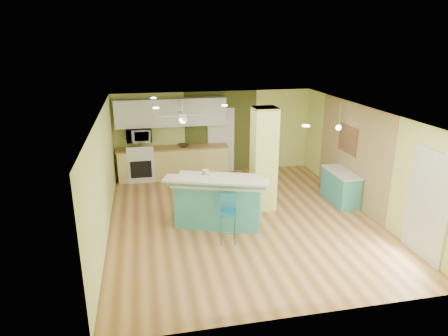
{
  "coord_description": "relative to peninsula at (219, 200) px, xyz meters",
  "views": [
    {
      "loc": [
        -2.12,
        -8.21,
        4.03
      ],
      "look_at": [
        -0.34,
        0.4,
        1.13
      ],
      "focal_mm": 32.0,
      "sensor_mm": 36.0,
      "label": 1
    }
  ],
  "objects": [
    {
      "name": "kitchen_run",
      "position": [
        -0.74,
        3.3,
        -0.08
      ],
      "size": [
        3.25,
        0.63,
        0.94
      ],
      "color": "#DCC973",
      "rests_on": "floor"
    },
    {
      "name": "fruit_bowl",
      "position": [
        -0.43,
        3.28,
        0.43
      ],
      "size": [
        0.37,
        0.37,
        0.08
      ],
      "primitive_type": "imported",
      "rotation": [
        0.0,
        0.0,
        -0.12
      ],
      "color": "#362616",
      "rests_on": "kitchen_run"
    },
    {
      "name": "olive_accent",
      "position": [
        0.76,
        3.59,
        0.7
      ],
      "size": [
        2.2,
        0.02,
        2.5
      ],
      "primitive_type": "cube",
      "color": "#444A1D",
      "rests_on": "floor"
    },
    {
      "name": "column",
      "position": [
        1.21,
        0.6,
        0.7
      ],
      "size": [
        0.55,
        0.55,
        2.5
      ],
      "primitive_type": "cube",
      "color": "#C1D060",
      "rests_on": "floor"
    },
    {
      "name": "canister",
      "position": [
        -0.28,
        0.17,
        0.58
      ],
      "size": [
        0.16,
        0.16,
        0.19
      ],
      "primitive_type": "cylinder",
      "color": "gold",
      "rests_on": "peninsula"
    },
    {
      "name": "side_counter",
      "position": [
        3.26,
        0.58,
        -0.14
      ],
      "size": [
        0.54,
        1.26,
        0.81
      ],
      "color": "teal",
      "rests_on": "floor"
    },
    {
      "name": "interior_door",
      "position": [
        0.76,
        3.56,
        0.45
      ],
      "size": [
        0.82,
        0.05,
        2.0
      ],
      "primitive_type": "cube",
      "color": "white",
      "rests_on": "floor"
    },
    {
      "name": "wood_panel",
      "position": [
        3.54,
        0.7,
        0.7
      ],
      "size": [
        0.02,
        3.4,
        2.5
      ],
      "primitive_type": "cube",
      "color": "#937F54",
      "rests_on": "floor"
    },
    {
      "name": "ceiling_fan",
      "position": [
        -0.54,
        2.1,
        1.53
      ],
      "size": [
        1.41,
        1.41,
        0.61
      ],
      "color": "silver",
      "rests_on": "ceiling"
    },
    {
      "name": "pendant_lamp",
      "position": [
        3.21,
        0.85,
        1.33
      ],
      "size": [
        0.14,
        0.14,
        0.69
      ],
      "color": "white",
      "rests_on": "ceiling"
    },
    {
      "name": "wall_left",
      "position": [
        -2.45,
        0.1,
        0.7
      ],
      "size": [
        0.01,
        7.0,
        2.5
      ],
      "primitive_type": "cube",
      "color": "#D8E379",
      "rests_on": "floor"
    },
    {
      "name": "wall_front",
      "position": [
        0.56,
        -3.4,
        0.7
      ],
      "size": [
        6.0,
        0.01,
        2.5
      ],
      "primitive_type": "cube",
      "color": "#D8E379",
      "rests_on": "floor"
    },
    {
      "name": "stove",
      "position": [
        -1.69,
        3.29,
        -0.09
      ],
      "size": [
        0.76,
        0.66,
        1.08
      ],
      "color": "white",
      "rests_on": "floor"
    },
    {
      "name": "french_door",
      "position": [
        3.53,
        -2.2,
        0.5
      ],
      "size": [
        0.04,
        1.08,
        2.1
      ],
      "primitive_type": "cube",
      "color": "silver",
      "rests_on": "floor"
    },
    {
      "name": "ceiling",
      "position": [
        0.56,
        0.1,
        1.95
      ],
      "size": [
        6.0,
        7.0,
        0.01
      ],
      "primitive_type": "cube",
      "color": "white",
      "rests_on": "wall_back"
    },
    {
      "name": "wall_back",
      "position": [
        0.56,
        3.61,
        0.7
      ],
      "size": [
        6.0,
        0.01,
        2.5
      ],
      "primitive_type": "cube",
      "color": "#D8E379",
      "rests_on": "floor"
    },
    {
      "name": "wall_right",
      "position": [
        3.56,
        0.1,
        0.7
      ],
      "size": [
        0.01,
        7.0,
        2.5
      ],
      "primitive_type": "cube",
      "color": "#D8E379",
      "rests_on": "floor"
    },
    {
      "name": "upper_cabinets",
      "position": [
        -0.74,
        3.42,
        1.4
      ],
      "size": [
        3.2,
        0.34,
        0.8
      ],
      "primitive_type": "cube",
      "color": "silver",
      "rests_on": "wall_back"
    },
    {
      "name": "peninsula",
      "position": [
        0.0,
        0.0,
        0.0
      ],
      "size": [
        2.37,
        1.8,
        1.19
      ],
      "rotation": [
        0.0,
        0.0,
        -0.33
      ],
      "color": "teal",
      "rests_on": "floor"
    },
    {
      "name": "microwave",
      "position": [
        -1.69,
        3.3,
        0.8
      ],
      "size": [
        0.7,
        0.48,
        0.39
      ],
      "primitive_type": "imported",
      "color": "white",
      "rests_on": "wall_back"
    },
    {
      "name": "floor",
      "position": [
        0.56,
        0.1,
        -0.56
      ],
      "size": [
        6.0,
        7.0,
        0.01
      ],
      "primitive_type": "cube",
      "color": "brown",
      "rests_on": "ground"
    },
    {
      "name": "bar_stool",
      "position": [
        0.02,
        -0.87,
        0.13
      ],
      "size": [
        0.39,
        0.39,
        1.02
      ],
      "rotation": [
        0.0,
        0.0,
        -0.19
      ],
      "color": "teal",
      "rests_on": "floor"
    },
    {
      "name": "wall_decor",
      "position": [
        3.52,
        0.9,
        1.0
      ],
      "size": [
        0.03,
        0.9,
        0.7
      ],
      "primitive_type": "cube",
      "color": "brown",
      "rests_on": "wood_panel"
    }
  ]
}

